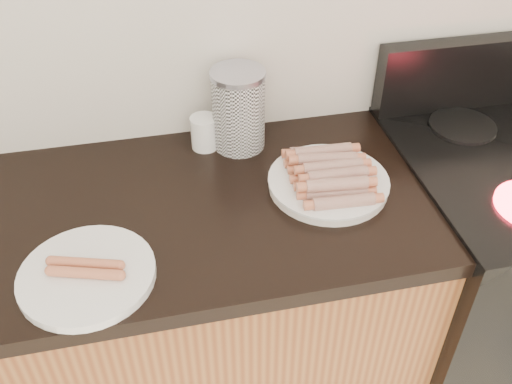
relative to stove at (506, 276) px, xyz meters
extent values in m
cube|color=#9A5E2F|center=(-1.48, 0.01, -0.03)|extent=(2.20, 0.59, 0.86)
cube|color=black|center=(0.00, 0.00, -0.01)|extent=(0.76, 0.65, 0.90)
cube|color=black|center=(0.00, 0.28, 0.55)|extent=(0.76, 0.06, 0.20)
cylinder|color=black|center=(-0.17, 0.17, 0.46)|extent=(0.18, 0.18, 0.01)
cylinder|color=white|center=(-0.60, 0.01, 0.45)|extent=(0.33, 0.33, 0.02)
cylinder|color=white|center=(-1.17, -0.16, 0.45)|extent=(0.31, 0.31, 0.02)
cylinder|color=maroon|center=(-0.60, -0.08, 0.48)|extent=(0.14, 0.05, 0.03)
cylinder|color=maroon|center=(-0.60, -0.05, 0.48)|extent=(0.14, 0.05, 0.03)
cylinder|color=maroon|center=(-0.60, -0.02, 0.48)|extent=(0.14, 0.05, 0.03)
cylinder|color=maroon|center=(-0.60, 0.01, 0.48)|extent=(0.14, 0.05, 0.03)
cylinder|color=maroon|center=(-0.60, 0.05, 0.48)|extent=(0.14, 0.05, 0.03)
cylinder|color=maroon|center=(-0.60, 0.08, 0.48)|extent=(0.14, 0.05, 0.03)
cylinder|color=maroon|center=(-0.60, 0.11, 0.48)|extent=(0.14, 0.05, 0.03)
cylinder|color=maroon|center=(-0.60, -0.05, 0.50)|extent=(0.14, 0.05, 0.03)
cylinder|color=maroon|center=(-0.60, -0.02, 0.50)|extent=(0.14, 0.05, 0.03)
cylinder|color=maroon|center=(-0.60, 0.01, 0.50)|extent=(0.14, 0.05, 0.03)
cylinder|color=maroon|center=(-0.60, 0.05, 0.50)|extent=(0.14, 0.05, 0.03)
cylinder|color=maroon|center=(-0.60, 0.08, 0.50)|extent=(0.14, 0.05, 0.03)
cylinder|color=#B05D35|center=(-1.17, -0.18, 0.47)|extent=(0.14, 0.06, 0.02)
cylinder|color=#B05D35|center=(-1.17, -0.15, 0.47)|extent=(0.14, 0.06, 0.02)
cylinder|color=silver|center=(-0.78, 0.24, 0.54)|extent=(0.13, 0.13, 0.20)
cylinder|color=silver|center=(-0.78, 0.24, 0.65)|extent=(0.14, 0.14, 0.01)
cylinder|color=silver|center=(-0.87, 0.24, 0.49)|extent=(0.09, 0.09, 0.09)
camera|label=1|loc=(-1.00, -0.99, 1.31)|focal=40.00mm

